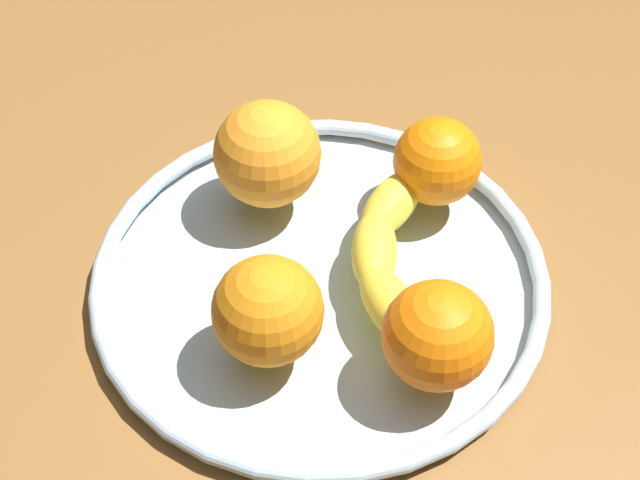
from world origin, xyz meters
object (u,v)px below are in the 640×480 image
object	(u,v)px
orange_front_right	(438,335)
orange_center	(437,161)
orange_front_left	(267,154)
banana	(387,256)
fruit_bowl	(320,278)
orange_back_left	(268,311)

from	to	relation	value
orange_front_right	orange_center	xyz separation A→B (cm)	(-14.98, -2.54, -0.25)
orange_front_left	banana	bearing A→B (deg)	62.00
fruit_bowl	orange_front_right	size ratio (longest dim) A/B	4.60
fruit_bowl	orange_center	bearing A→B (deg)	145.64
orange_back_left	orange_center	bearing A→B (deg)	153.86
banana	orange_center	xyz separation A→B (cm)	(-8.05, 1.86, 1.61)
fruit_bowl	orange_front_left	world-z (taller)	orange_front_left
orange_back_left	banana	bearing A→B (deg)	142.71
fruit_bowl	orange_center	world-z (taller)	orange_center
orange_front_right	fruit_bowl	bearing A→B (deg)	-124.16
fruit_bowl	orange_back_left	size ratio (longest dim) A/B	4.51
orange_back_left	orange_front_right	bearing A→B (deg)	94.39
orange_back_left	orange_center	distance (cm)	17.57
banana	orange_center	world-z (taller)	orange_center
banana	orange_front_left	world-z (taller)	orange_front_left
orange_back_left	orange_front_right	world-z (taller)	orange_back_left
orange_front_left	orange_back_left	xyz separation A→B (cm)	(12.88, 3.81, -0.34)
orange_front_right	orange_center	world-z (taller)	orange_front_right
orange_front_left	fruit_bowl	bearing A→B (deg)	40.99
orange_back_left	orange_front_right	xyz separation A→B (cm)	(-0.79, 10.28, -0.07)
fruit_bowl	banana	bearing A→B (deg)	103.13
fruit_bowl	orange_front_right	bearing A→B (deg)	55.84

